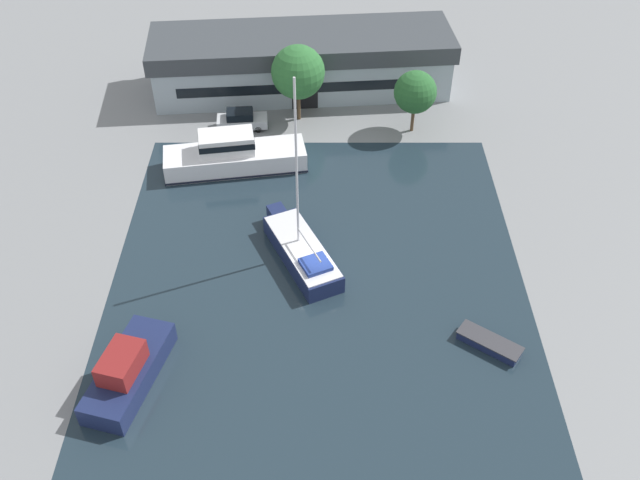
% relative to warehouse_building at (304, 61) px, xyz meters
% --- Properties ---
extents(ground_plane, '(440.00, 440.00, 0.00)m').
position_rel_warehouse_building_xyz_m(ground_plane, '(1.59, -25.99, -2.79)').
color(ground_plane, gray).
extents(water_canal, '(28.65, 32.84, 0.01)m').
position_rel_warehouse_building_xyz_m(water_canal, '(1.59, -25.99, -2.79)').
color(water_canal, '#1E2D38').
rests_on(water_canal, ground).
extents(warehouse_building, '(28.88, 10.47, 5.52)m').
position_rel_warehouse_building_xyz_m(warehouse_building, '(0.00, 0.00, 0.00)').
color(warehouse_building, '#99A8B2').
rests_on(warehouse_building, ground).
extents(quay_tree_near_building, '(3.71, 3.71, 5.74)m').
position_rel_warehouse_building_xyz_m(quay_tree_near_building, '(9.95, -7.61, 1.08)').
color(quay_tree_near_building, brown).
rests_on(quay_tree_near_building, ground).
extents(quay_tree_by_water, '(4.74, 4.74, 7.11)m').
position_rel_warehouse_building_xyz_m(quay_tree_by_water, '(-0.18, -5.66, 1.94)').
color(quay_tree_by_water, brown).
rests_on(quay_tree_by_water, ground).
extents(parked_car, '(4.60, 2.16, 1.75)m').
position_rel_warehouse_building_xyz_m(parked_car, '(-5.27, -7.21, -1.93)').
color(parked_car, silver).
rests_on(parked_car, ground).
extents(sailboat_moored, '(5.94, 9.45, 14.34)m').
position_rel_warehouse_building_xyz_m(sailboat_moored, '(0.39, -24.42, -1.98)').
color(sailboat_moored, '#19234C').
rests_on(sailboat_moored, water_canal).
extents(motor_cruiser, '(12.11, 5.21, 3.38)m').
position_rel_warehouse_building_xyz_m(motor_cruiser, '(-5.43, -13.30, -1.56)').
color(motor_cruiser, white).
rests_on(motor_cruiser, water_canal).
extents(small_dinghy, '(4.15, 3.53, 0.64)m').
position_rel_warehouse_building_xyz_m(small_dinghy, '(12.46, -32.57, -2.46)').
color(small_dinghy, '#19234C').
rests_on(small_dinghy, water_canal).
extents(cabin_boat, '(4.67, 7.98, 2.87)m').
position_rel_warehouse_building_xyz_m(cabin_boat, '(-9.76, -35.27, -1.75)').
color(cabin_boat, '#19234C').
rests_on(cabin_boat, water_canal).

